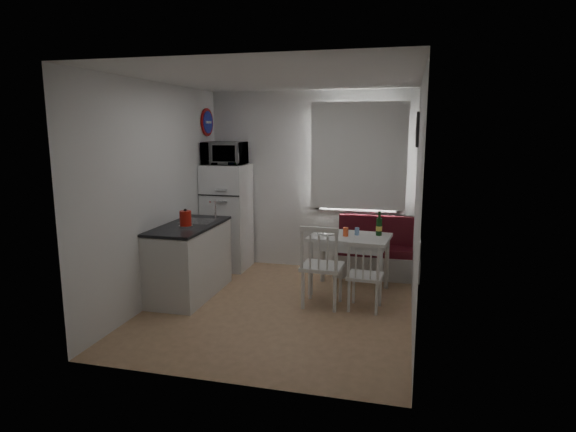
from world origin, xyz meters
name	(u,v)px	position (x,y,z in m)	size (l,w,h in m)	color
floor	(280,307)	(0.00, 0.00, 0.00)	(3.00, 3.50, 0.02)	#A67F58
ceiling	(279,78)	(0.00, 0.00, 2.60)	(3.00, 3.50, 0.02)	white
wall_back	(310,181)	(0.00, 1.75, 1.30)	(3.00, 0.02, 2.60)	white
wall_front	(220,229)	(0.00, -1.75, 1.30)	(3.00, 0.02, 2.60)	white
wall_left	(159,193)	(-1.50, 0.00, 1.30)	(0.02, 3.50, 2.60)	white
wall_right	(417,203)	(1.50, 0.00, 1.30)	(0.02, 3.50, 2.60)	white
window	(359,160)	(0.70, 1.72, 1.62)	(1.22, 0.06, 1.47)	silver
curtain	(358,156)	(0.70, 1.65, 1.68)	(1.35, 0.02, 1.50)	white
kitchen_counter	(190,259)	(-1.20, 0.16, 0.46)	(0.62, 1.32, 1.16)	silver
wall_sign	(208,122)	(-1.47, 1.45, 2.15)	(0.40, 0.40, 0.03)	#19229A
picture_frame	(417,129)	(1.48, 1.10, 2.05)	(0.04, 0.52, 0.42)	black
bench	(377,257)	(1.02, 1.51, 0.28)	(1.18, 0.45, 0.84)	silver
dining_table	(350,242)	(0.72, 0.76, 0.65)	(1.04, 0.78, 0.73)	silver
chair_left	(321,258)	(0.47, 0.09, 0.61)	(0.48, 0.46, 0.53)	silver
chair_right	(365,269)	(0.97, 0.11, 0.51)	(0.41, 0.39, 0.44)	silver
fridge	(227,217)	(-1.18, 1.40, 0.77)	(0.62, 0.62, 1.55)	white
microwave	(225,153)	(-1.18, 1.35, 1.71)	(0.59, 0.40, 0.32)	white
kettle	(186,219)	(-1.15, -0.02, 1.01)	(0.16, 0.16, 0.22)	red
wine_bottle	(379,223)	(1.07, 0.86, 0.89)	(0.08, 0.08, 0.31)	#144117
drinking_glass_orange	(346,232)	(0.67, 0.71, 0.79)	(0.07, 0.07, 0.11)	#FF5A2A
drinking_glass_blue	(357,231)	(0.80, 0.81, 0.78)	(0.06, 0.06, 0.10)	#7BA0D1
plate	(327,233)	(0.42, 0.78, 0.74)	(0.25, 0.25, 0.02)	white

